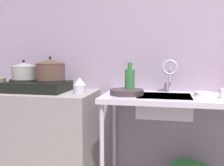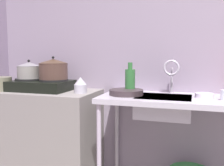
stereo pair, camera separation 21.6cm
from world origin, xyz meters
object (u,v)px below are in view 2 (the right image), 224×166
at_px(pot_on_left_burner, 29,70).
at_px(sink_basin, 164,106).
at_px(frying_pan, 126,92).
at_px(bottle_by_sink, 130,81).
at_px(percolator, 81,85).
at_px(stove, 41,85).
at_px(pot_beside_stove, 0,84).
at_px(small_bowl_on_drainboard, 204,96).
at_px(faucet, 171,71).
at_px(pot_on_right_burner, 53,69).

height_order(pot_on_left_burner, sink_basin, pot_on_left_burner).
relative_size(pot_on_left_burner, frying_pan, 0.79).
bearing_deg(bottle_by_sink, frying_pan, -100.47).
distance_m(percolator, sink_basin, 0.72).
height_order(stove, pot_beside_stove, pot_beside_stove).
relative_size(pot_on_left_burner, bottle_by_sink, 0.83).
relative_size(pot_beside_stove, percolator, 1.53).
bearing_deg(small_bowl_on_drainboard, faucet, 153.22).
bearing_deg(frying_pan, percolator, -178.54).
height_order(pot_on_left_burner, faucet, faucet).
xyz_separation_m(pot_on_right_burner, bottle_by_sink, (0.69, 0.05, -0.09)).
distance_m(pot_on_right_burner, frying_pan, 0.70).
bearing_deg(bottle_by_sink, sink_basin, -11.95).
bearing_deg(pot_beside_stove, percolator, 6.85).
bearing_deg(pot_beside_stove, stove, 19.29).
distance_m(pot_on_right_burner, faucet, 1.03).
bearing_deg(percolator, pot_beside_stove, -173.15).
distance_m(percolator, faucet, 0.77).
xyz_separation_m(pot_on_right_burner, small_bowl_on_drainboard, (1.28, 0.02, -0.18)).
height_order(percolator, faucet, faucet).
relative_size(percolator, frying_pan, 0.49).
bearing_deg(frying_pan, stove, 178.42).
bearing_deg(pot_beside_stove, sink_basin, 4.44).
bearing_deg(pot_on_left_burner, small_bowl_on_drainboard, 0.70).
distance_m(percolator, frying_pan, 0.40).
xyz_separation_m(pot_beside_stove, bottle_by_sink, (1.17, 0.17, 0.05)).
bearing_deg(frying_pan, sink_basin, 2.29).
height_order(faucet, bottle_by_sink, faucet).
bearing_deg(faucet, bottle_by_sink, -163.24).
relative_size(pot_on_left_burner, faucet, 0.76).
bearing_deg(frying_pan, pot_beside_stove, -175.01).
xyz_separation_m(pot_on_right_burner, faucet, (1.02, 0.15, -0.00)).
height_order(pot_on_right_burner, pot_beside_stove, pot_on_right_burner).
bearing_deg(frying_pan, bottle_by_sink, 79.53).
relative_size(stove, percolator, 3.92).
xyz_separation_m(pot_beside_stove, percolator, (0.76, 0.09, 0.00)).
height_order(pot_on_right_burner, bottle_by_sink, pot_on_right_burner).
height_order(pot_on_right_burner, faucet, pot_on_right_burner).
height_order(stove, percolator, percolator).
xyz_separation_m(sink_basin, faucet, (0.04, 0.16, 0.27)).
relative_size(sink_basin, bottle_by_sink, 1.60).
bearing_deg(pot_on_left_burner, bottle_by_sink, 3.08).
relative_size(percolator, bottle_by_sink, 0.52).
height_order(small_bowl_on_drainboard, bottle_by_sink, bottle_by_sink).
xyz_separation_m(pot_on_left_burner, faucet, (1.27, 0.15, 0.01)).
bearing_deg(frying_pan, pot_on_left_burner, 178.64).
height_order(pot_beside_stove, bottle_by_sink, bottle_by_sink).
xyz_separation_m(pot_on_left_burner, bottle_by_sink, (0.95, 0.05, -0.07)).
relative_size(percolator, small_bowl_on_drainboard, 0.98).
xyz_separation_m(stove, pot_on_left_burner, (-0.13, 0.00, 0.13)).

